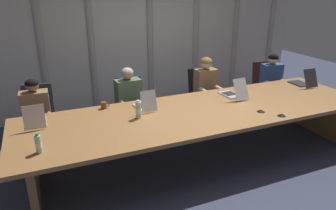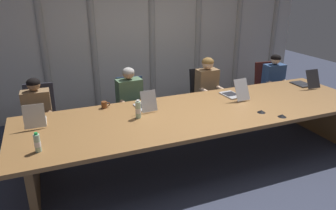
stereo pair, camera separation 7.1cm
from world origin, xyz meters
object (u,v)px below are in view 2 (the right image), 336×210
at_px(person_left_mid, 131,99).
at_px(water_bottle_secondary, 37,143).
at_px(laptop_left_mid, 145,105).
at_px(office_chair_left_end, 42,126).
at_px(water_bottle_primary, 138,110).
at_px(laptop_right_mid, 305,82).
at_px(conference_mic_left_side, 261,111).
at_px(conference_mic_middle, 282,116).
at_px(person_left_end, 37,113).
at_px(person_right_mid, 276,81).
at_px(person_center, 209,87).
at_px(coffee_mug_near, 104,105).
at_px(laptop_center, 234,93).
at_px(office_chair_left_mid, 132,113).
at_px(laptop_left_end, 36,120).
at_px(office_chair_right_mid, 268,93).

xyz_separation_m(person_left_mid, water_bottle_secondary, (-1.38, -1.40, 0.19)).
bearing_deg(laptop_left_mid, office_chair_left_end, 54.28).
bearing_deg(water_bottle_primary, laptop_right_mid, 4.77).
xyz_separation_m(conference_mic_left_side, conference_mic_middle, (0.16, -0.22, 0.00)).
xyz_separation_m(person_left_end, person_right_mid, (4.22, 0.00, 0.00)).
bearing_deg(person_left_end, office_chair_left_end, 173.52).
distance_m(person_center, coffee_mug_near, 1.95).
bearing_deg(person_right_mid, conference_mic_left_side, -42.08).
height_order(coffee_mug_near, conference_mic_middle, coffee_mug_near).
distance_m(laptop_center, water_bottle_secondary, 2.87).
relative_size(office_chair_left_end, conference_mic_middle, 8.75).
distance_m(laptop_right_mid, person_right_mid, 0.71).
xyz_separation_m(laptop_left_mid, conference_mic_left_side, (1.40, -0.71, -0.04)).
xyz_separation_m(office_chair_left_end, office_chair_left_mid, (1.40, -0.00, -0.01)).
relative_size(laptop_left_end, water_bottle_primary, 1.50).
bearing_deg(conference_mic_left_side, laptop_right_mid, 26.08).
xyz_separation_m(office_chair_right_mid, conference_mic_left_side, (-1.40, -1.55, 0.41)).
distance_m(laptop_left_mid, person_left_mid, 0.70).
xyz_separation_m(water_bottle_secondary, coffee_mug_near, (0.87, 0.96, -0.05)).
relative_size(coffee_mug_near, conference_mic_left_side, 1.11).
bearing_deg(water_bottle_secondary, office_chair_left_end, 89.51).
distance_m(conference_mic_left_side, conference_mic_middle, 0.27).
height_order(office_chair_left_end, person_right_mid, person_right_mid).
bearing_deg(person_right_mid, office_chair_left_mid, -89.61).
height_order(office_chair_left_mid, person_left_end, person_left_end).
xyz_separation_m(laptop_center, person_left_mid, (-1.42, 0.73, -0.15)).
bearing_deg(person_left_mid, laptop_center, 58.19).
height_order(person_left_end, coffee_mug_near, person_left_end).
height_order(office_chair_left_end, conference_mic_left_side, office_chair_left_end).
bearing_deg(office_chair_right_mid, person_left_mid, -80.20).
xyz_separation_m(water_bottle_secondary, conference_mic_middle, (2.94, -0.22, -0.08)).
bearing_deg(coffee_mug_near, office_chair_left_mid, 47.95).
height_order(laptop_left_end, laptop_center, laptop_center).
distance_m(person_left_end, water_bottle_primary, 1.55).
distance_m(laptop_center, coffee_mug_near, 1.94).
xyz_separation_m(laptop_left_mid, laptop_center, (1.41, -0.05, 0.00)).
bearing_deg(conference_mic_middle, coffee_mug_near, 150.31).
height_order(office_chair_left_mid, office_chair_right_mid, office_chair_right_mid).
bearing_deg(laptop_center, person_right_mid, -66.87).
distance_m(laptop_left_end, office_chair_right_mid, 4.31).
bearing_deg(conference_mic_left_side, water_bottle_secondary, -179.96).
xyz_separation_m(person_left_end, water_bottle_secondary, (0.01, -1.40, 0.20)).
xyz_separation_m(office_chair_left_mid, office_chair_right_mid, (2.78, 0.00, 0.00)).
xyz_separation_m(laptop_right_mid, person_left_mid, (-2.84, 0.70, -0.15)).
relative_size(person_center, person_right_mid, 1.05).
distance_m(office_chair_left_end, office_chair_right_mid, 4.17).
height_order(laptop_center, office_chair_left_end, laptop_center).
height_order(water_bottle_secondary, coffee_mug_near, water_bottle_secondary).
distance_m(office_chair_left_end, water_bottle_primary, 1.70).
xyz_separation_m(water_bottle_primary, water_bottle_secondary, (-1.21, -0.45, -0.01)).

